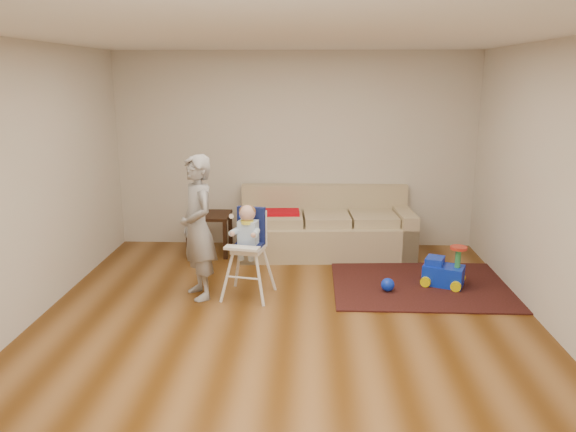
{
  "coord_description": "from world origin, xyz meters",
  "views": [
    {
      "loc": [
        0.23,
        -5.04,
        2.36
      ],
      "look_at": [
        0.0,
        0.4,
        1.0
      ],
      "focal_mm": 35.0,
      "sensor_mm": 36.0,
      "label": 1
    }
  ],
  "objects_px": {
    "sofa": "(326,222)",
    "high_chair": "(248,253)",
    "adult": "(198,228)",
    "ride_on_toy": "(444,265)",
    "toy_ball": "(388,285)",
    "side_table": "(210,234)"
  },
  "relations": [
    {
      "from": "sofa",
      "to": "high_chair",
      "type": "relative_size",
      "value": 2.27
    },
    {
      "from": "high_chair",
      "to": "adult",
      "type": "height_order",
      "value": "adult"
    },
    {
      "from": "high_chair",
      "to": "sofa",
      "type": "bearing_deg",
      "value": 71.81
    },
    {
      "from": "ride_on_toy",
      "to": "high_chair",
      "type": "xyz_separation_m",
      "value": [
        -2.21,
        -0.39,
        0.24
      ]
    },
    {
      "from": "adult",
      "to": "sofa",
      "type": "bearing_deg",
      "value": 107.66
    },
    {
      "from": "sofa",
      "to": "ride_on_toy",
      "type": "height_order",
      "value": "sofa"
    },
    {
      "from": "toy_ball",
      "to": "high_chair",
      "type": "bearing_deg",
      "value": -174.08
    },
    {
      "from": "ride_on_toy",
      "to": "toy_ball",
      "type": "height_order",
      "value": "ride_on_toy"
    },
    {
      "from": "ride_on_toy",
      "to": "high_chair",
      "type": "height_order",
      "value": "high_chair"
    },
    {
      "from": "toy_ball",
      "to": "adult",
      "type": "height_order",
      "value": "adult"
    },
    {
      "from": "toy_ball",
      "to": "ride_on_toy",
      "type": "bearing_deg",
      "value": 19.03
    },
    {
      "from": "sofa",
      "to": "toy_ball",
      "type": "relative_size",
      "value": 15.63
    },
    {
      "from": "side_table",
      "to": "adult",
      "type": "relative_size",
      "value": 0.35
    },
    {
      "from": "side_table",
      "to": "ride_on_toy",
      "type": "bearing_deg",
      "value": -21.17
    },
    {
      "from": "sofa",
      "to": "side_table",
      "type": "height_order",
      "value": "sofa"
    },
    {
      "from": "high_chair",
      "to": "adult",
      "type": "xyz_separation_m",
      "value": [
        -0.53,
        -0.03,
        0.28
      ]
    },
    {
      "from": "toy_ball",
      "to": "adult",
      "type": "bearing_deg",
      "value": -174.81
    },
    {
      "from": "side_table",
      "to": "adult",
      "type": "height_order",
      "value": "adult"
    },
    {
      "from": "high_chair",
      "to": "adult",
      "type": "bearing_deg",
      "value": -165.52
    },
    {
      "from": "high_chair",
      "to": "ride_on_toy",
      "type": "bearing_deg",
      "value": 21.41
    },
    {
      "from": "sofa",
      "to": "toy_ball",
      "type": "distance_m",
      "value": 1.59
    },
    {
      "from": "sofa",
      "to": "side_table",
      "type": "bearing_deg",
      "value": 178.08
    }
  ]
}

